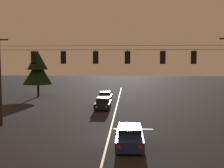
% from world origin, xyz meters
% --- Properties ---
extents(ground_plane, '(180.00, 180.00, 0.00)m').
position_xyz_m(ground_plane, '(0.00, 0.00, 0.00)').
color(ground_plane, black).
extents(lane_centre_stripe, '(0.14, 60.00, 0.01)m').
position_xyz_m(lane_centre_stripe, '(0.00, 9.37, 0.00)').
color(lane_centre_stripe, '#D1C64C').
rests_on(lane_centre_stripe, ground).
extents(stop_bar_paint, '(3.40, 0.36, 0.01)m').
position_xyz_m(stop_bar_paint, '(1.90, 2.77, 0.00)').
color(stop_bar_paint, silver).
rests_on(stop_bar_paint, ground).
extents(signal_span_assembly, '(21.75, 0.32, 8.15)m').
position_xyz_m(signal_span_assembly, '(0.00, 3.37, 4.24)').
color(signal_span_assembly, '#2D2116').
rests_on(signal_span_assembly, ground).
extents(traffic_light_leftmost, '(0.48, 0.41, 1.22)m').
position_xyz_m(traffic_light_leftmost, '(-6.87, 3.35, 6.10)').
color(traffic_light_leftmost, black).
extents(traffic_light_left_inner, '(0.48, 0.41, 1.22)m').
position_xyz_m(traffic_light_left_inner, '(-4.22, 3.35, 6.10)').
color(traffic_light_left_inner, black).
extents(traffic_light_centre, '(0.48, 0.41, 1.22)m').
position_xyz_m(traffic_light_centre, '(-1.37, 3.35, 6.10)').
color(traffic_light_centre, black).
extents(traffic_light_right_inner, '(0.48, 0.41, 1.22)m').
position_xyz_m(traffic_light_right_inner, '(1.39, 3.35, 6.10)').
color(traffic_light_right_inner, black).
extents(traffic_light_rightmost, '(0.48, 0.41, 1.22)m').
position_xyz_m(traffic_light_rightmost, '(4.41, 3.35, 6.10)').
color(traffic_light_rightmost, black).
extents(traffic_light_far_right, '(0.48, 0.41, 1.22)m').
position_xyz_m(traffic_light_far_right, '(7.03, 3.35, 6.10)').
color(traffic_light_far_right, black).
extents(car_waiting_near_lane, '(1.80, 4.33, 1.39)m').
position_xyz_m(car_waiting_near_lane, '(1.57, -1.86, 0.65)').
color(car_waiting_near_lane, navy).
rests_on(car_waiting_near_lane, ground).
extents(car_oncoming_lead, '(1.80, 4.42, 1.39)m').
position_xyz_m(car_oncoming_lead, '(-1.59, 12.59, 0.65)').
color(car_oncoming_lead, black).
rests_on(car_oncoming_lead, ground).
extents(car_oncoming_trailing, '(1.80, 4.42, 1.39)m').
position_xyz_m(car_oncoming_trailing, '(-1.85, 18.70, 0.65)').
color(car_oncoming_trailing, black).
rests_on(car_oncoming_trailing, ground).
extents(tree_verge_far, '(4.78, 4.78, 7.57)m').
position_xyz_m(tree_verge_far, '(-13.21, 23.11, 4.56)').
color(tree_verge_far, '#332316').
rests_on(tree_verge_far, ground).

